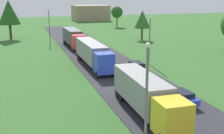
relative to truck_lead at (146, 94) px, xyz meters
name	(u,v)px	position (x,y,z in m)	size (l,w,h in m)	color
road	(134,85)	(2.46, 8.84, -2.08)	(10.00, 140.00, 0.06)	#2B2B30
lane_marking_centre	(150,97)	(2.46, 4.27, -2.04)	(0.16, 120.23, 0.01)	white
truck_lead	(146,94)	(0.00, 0.00, 0.00)	(2.74, 12.25, 3.57)	yellow
truck_second	(93,53)	(-0.03, 19.88, 0.05)	(2.55, 14.42, 3.64)	blue
truck_third	(73,37)	(0.20, 37.63, 0.03)	(2.72, 12.54, 3.65)	red
car_second	(181,97)	(4.68, 1.47, -1.29)	(1.93, 4.12, 1.43)	blue
car_third	(137,68)	(4.93, 13.83, -1.23)	(1.92, 4.54, 1.58)	red
lamppost_lead	(146,100)	(-3.40, -7.39, 2.50)	(0.36, 0.36, 8.25)	slate
lamppost_second	(150,38)	(8.87, 18.33, 2.18)	(0.36, 0.36, 7.63)	slate
lamppost_third	(49,25)	(-4.08, 43.56, 2.21)	(0.36, 0.36, 7.70)	slate
tree_birch	(117,12)	(21.44, 71.17, 2.85)	(3.94, 3.94, 6.95)	#513823
tree_maple	(142,19)	(17.89, 41.82, 2.97)	(3.88, 3.88, 7.24)	#513823
tree_pine	(9,12)	(-12.66, 52.52, 4.56)	(5.32, 5.32, 9.62)	#513823
distant_building	(90,13)	(18.92, 98.77, 1.03)	(14.28, 12.17, 6.28)	#9E846B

